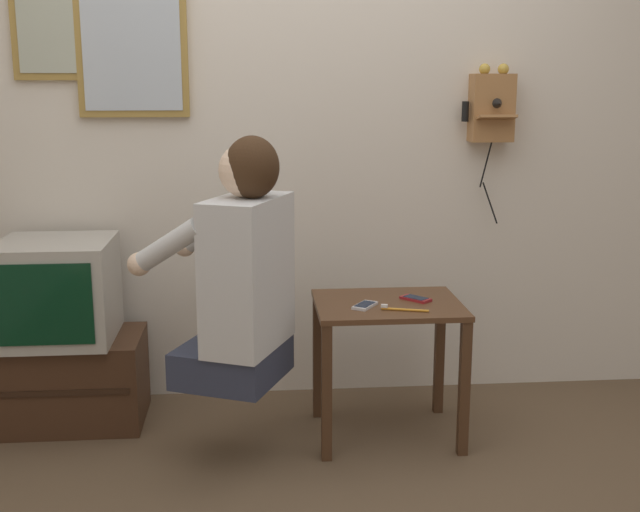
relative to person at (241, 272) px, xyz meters
name	(u,v)px	position (x,y,z in m)	size (l,w,h in m)	color
wall_back	(303,123)	(0.28, 0.74, 0.51)	(6.80, 0.05, 2.55)	beige
side_table	(388,330)	(0.59, 0.19, -0.30)	(0.59, 0.47, 0.58)	#51331E
person	(241,272)	(0.00, 0.00, 0.00)	(0.62, 0.58, 0.94)	#2D3347
tv_stand	(72,379)	(-0.75, 0.43, -0.57)	(0.61, 0.41, 0.39)	#422819
television	(57,290)	(-0.78, 0.42, -0.16)	(0.46, 0.46, 0.42)	#ADA89E
wall_phone_antique	(491,107)	(1.13, 0.65, 0.58)	(0.23, 0.18, 0.72)	#9E6B3D
framed_picture	(61,29)	(-0.76, 0.70, 0.92)	(0.42, 0.03, 0.43)	olive
wall_mirror	(132,48)	(-0.46, 0.69, 0.84)	(0.47, 0.03, 0.59)	olive
cell_phone_held	(365,305)	(0.49, 0.13, -0.18)	(0.12, 0.14, 0.01)	silver
cell_phone_spare	(416,299)	(0.71, 0.21, -0.18)	(0.13, 0.13, 0.01)	maroon
toothbrush	(402,309)	(0.62, 0.06, -0.18)	(0.18, 0.06, 0.02)	orange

